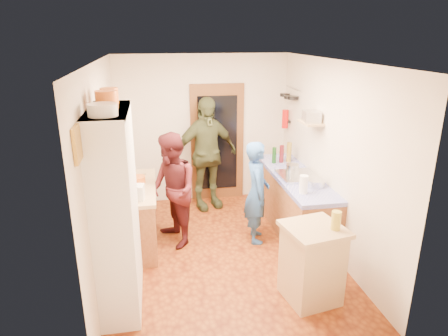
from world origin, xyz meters
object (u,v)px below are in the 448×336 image
object	(u,v)px
island_base	(312,265)
person_left	(173,189)
person_hob	(259,193)
person_back	(207,154)
right_counter_base	(294,204)
hutch_body	(117,211)

from	to	relation	value
island_base	person_left	xyz separation A→B (m)	(-1.45, 1.61, 0.39)
person_hob	person_left	distance (m)	1.22
island_base	person_back	bearing A→B (deg)	106.20
person_hob	person_back	world-z (taller)	person_back
right_counter_base	person_hob	distance (m)	0.75
hutch_body	island_base	bearing A→B (deg)	-10.51
right_counter_base	hutch_body	bearing A→B (deg)	-152.53
island_base	person_left	bearing A→B (deg)	131.94
hutch_body	right_counter_base	bearing A→B (deg)	27.47
right_counter_base	person_left	distance (m)	1.88
person_left	person_back	xyz separation A→B (m)	(0.64, 1.16, 0.15)
island_base	hutch_body	bearing A→B (deg)	169.49
person_hob	person_left	size ratio (longest dim) A/B	0.91
person_left	island_base	bearing A→B (deg)	23.55
right_counter_base	island_base	distance (m)	1.74
right_counter_base	island_base	size ratio (longest dim) A/B	2.56
hutch_body	person_left	xyz separation A→B (m)	(0.66, 1.22, -0.28)
person_left	person_back	bearing A→B (deg)	132.74
person_left	hutch_body	bearing A→B (deg)	-46.95
person_hob	right_counter_base	bearing A→B (deg)	-60.76
right_counter_base	person_hob	bearing A→B (deg)	-158.36
person_hob	person_back	size ratio (longest dim) A/B	0.77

